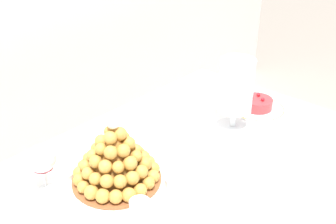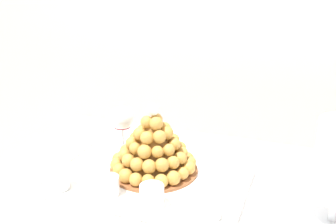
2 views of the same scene
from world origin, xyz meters
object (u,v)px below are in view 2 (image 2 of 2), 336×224
(dessert_cup_left, at_px, (57,179))
(croquembouche, at_px, (153,147))
(serving_tray, at_px, (146,182))
(dessert_cup_mid_right, at_px, (211,208))
(dessert_cup_mid_left, at_px, (109,186))
(dessert_cup_centre, at_px, (152,197))
(wine_glass, at_px, (122,120))

(dessert_cup_left, bearing_deg, croquembouche, 40.54)
(croquembouche, bearing_deg, serving_tray, -87.91)
(dessert_cup_mid_right, bearing_deg, dessert_cup_mid_left, 178.93)
(dessert_cup_left, height_order, dessert_cup_mid_left, dessert_cup_left)
(dessert_cup_left, distance_m, dessert_cup_mid_left, 0.14)
(croquembouche, height_order, dessert_cup_mid_right, croquembouche)
(dessert_cup_left, bearing_deg, dessert_cup_mid_right, 1.97)
(dessert_cup_centre, bearing_deg, croquembouche, 110.97)
(dessert_cup_mid_left, height_order, dessert_cup_centre, dessert_cup_centre)
(dessert_cup_left, distance_m, wine_glass, 0.30)
(croquembouche, xyz_separation_m, dessert_cup_mid_right, (0.21, -0.16, -0.05))
(serving_tray, distance_m, dessert_cup_mid_right, 0.23)
(croquembouche, relative_size, wine_glass, 1.71)
(serving_tray, xyz_separation_m, wine_glass, (-0.16, 0.18, 0.10))
(dessert_cup_mid_left, distance_m, dessert_cup_mid_right, 0.27)
(croquembouche, distance_m, wine_glass, 0.19)
(dessert_cup_mid_right, height_order, wine_glass, wine_glass)
(dessert_cup_left, relative_size, dessert_cup_centre, 1.02)
(dessert_cup_mid_right, bearing_deg, croquembouche, 142.69)
(dessert_cup_mid_left, relative_size, dessert_cup_mid_right, 1.06)
(croquembouche, xyz_separation_m, wine_glass, (-0.15, 0.11, 0.02))
(dessert_cup_mid_left, bearing_deg, croquembouche, 68.63)
(serving_tray, xyz_separation_m, dessert_cup_mid_right, (0.21, -0.10, 0.02))
(dessert_cup_mid_right, bearing_deg, dessert_cup_centre, -177.15)
(serving_tray, relative_size, dessert_cup_mid_left, 10.17)
(dessert_cup_centre, bearing_deg, dessert_cup_mid_right, 2.85)
(dessert_cup_centre, xyz_separation_m, wine_glass, (-0.22, 0.28, 0.07))
(wine_glass, bearing_deg, dessert_cup_centre, -52.22)
(croquembouche, xyz_separation_m, dessert_cup_left, (-0.20, -0.17, -0.05))
(serving_tray, bearing_deg, croquembouche, 92.09)
(dessert_cup_left, bearing_deg, serving_tray, 28.62)
(serving_tray, xyz_separation_m, croquembouche, (-0.00, 0.06, 0.08))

